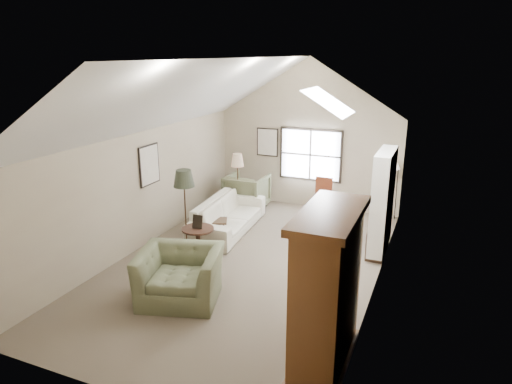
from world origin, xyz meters
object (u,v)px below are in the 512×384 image
at_px(sofa, 228,215).
at_px(side_chair, 321,200).
at_px(side_table, 198,243).
at_px(armchair_near, 180,275).
at_px(armoire, 327,290).
at_px(armchair_far, 247,192).
at_px(coffee_table, 210,228).

relative_size(sofa, side_chair, 2.38).
bearing_deg(sofa, side_table, 179.74).
bearing_deg(sofa, armchair_near, -172.50).
xyz_separation_m(armoire, side_chair, (-1.47, 5.32, -0.55)).
relative_size(armoire, armchair_far, 2.09).
height_order(armoire, armchair_far, armoire).
distance_m(armoire, coffee_table, 4.99).
bearing_deg(sofa, coffee_table, 151.19).
bearing_deg(armchair_far, armchair_near, 100.47).
relative_size(armoire, coffee_table, 2.82).
distance_m(coffee_table, side_chair, 2.89).
relative_size(sofa, armchair_far, 2.48).
distance_m(armchair_near, side_chair, 4.79).
bearing_deg(coffee_table, armchair_far, 90.12).
relative_size(sofa, side_table, 3.99).
distance_m(sofa, side_chair, 2.38).
bearing_deg(sofa, armchair_far, 4.21).
xyz_separation_m(side_table, side_chair, (1.77, 3.06, 0.22)).
relative_size(sofa, armchair_near, 1.93).
relative_size(armchair_far, coffee_table, 1.35).
height_order(armoire, coffee_table, armoire).
xyz_separation_m(armoire, sofa, (-3.34, 3.86, -0.72)).
height_order(coffee_table, side_chair, side_chair).
height_order(sofa, armchair_near, armchair_near).
bearing_deg(side_table, coffee_table, 106.36).
height_order(sofa, coffee_table, sofa).
relative_size(armoire, side_table, 3.35).
bearing_deg(armchair_far, armoire, 123.29).
distance_m(armoire, sofa, 5.16).
xyz_separation_m(armoire, coffee_table, (-3.57, 3.37, -0.90)).
xyz_separation_m(armoire, armchair_far, (-3.57, 5.49, -0.62)).
distance_m(armoire, armchair_near, 2.87).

